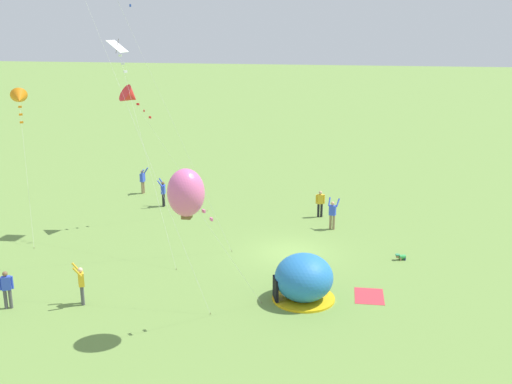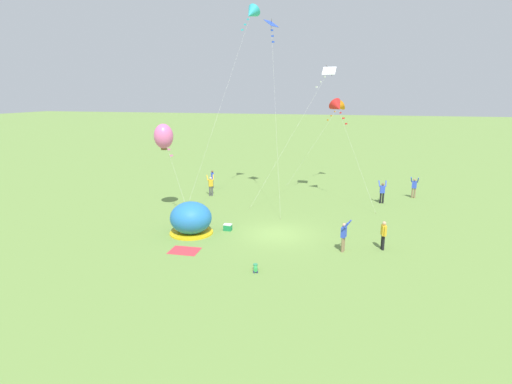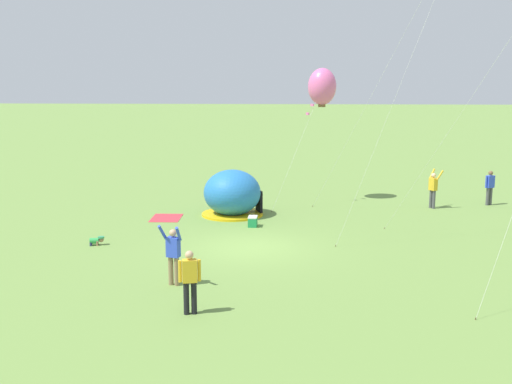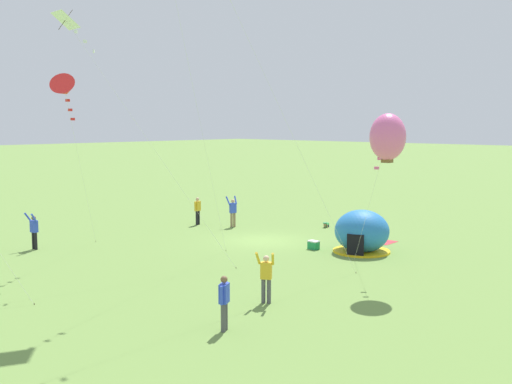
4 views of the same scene
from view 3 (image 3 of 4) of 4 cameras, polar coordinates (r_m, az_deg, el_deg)
name	(u,v)px [view 3 (image 3 of 4)]	position (r m, az deg, el deg)	size (l,w,h in m)	color
ground_plane	(250,248)	(22.11, -0.57, -5.35)	(300.00, 300.00, 0.00)	olive
popup_tent	(232,194)	(27.32, -2.26, -0.17)	(2.81, 2.81, 2.10)	#2672BF
picnic_blanket	(166,218)	(27.21, -8.54, -2.45)	(1.70, 1.30, 0.01)	#CC333D
cooler_box	(253,221)	(25.30, -0.32, -2.81)	(0.54, 0.38, 0.44)	#1E8C4C
toddler_crawling	(97,240)	(23.22, -14.95, -4.48)	(0.34, 0.55, 0.32)	green
person_with_toddler	(433,188)	(30.07, 16.52, 0.38)	(0.72, 0.65, 1.89)	#4C4C51
person_near_tent	(190,279)	(15.83, -6.32, -8.22)	(0.33, 0.58, 1.72)	black
person_watching_sky	(173,253)	(18.06, -7.89, -5.78)	(0.58, 0.70, 1.89)	#8C7251
person_far_back	(490,186)	(31.75, 21.38, 0.54)	(0.39, 0.53, 1.72)	#4C4C51
kite_pink	(322,87)	(30.49, 6.31, 9.93)	(3.72, 3.08, 6.72)	silver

